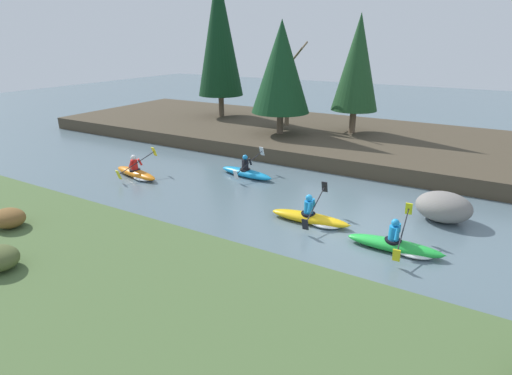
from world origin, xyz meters
name	(u,v)px	position (x,y,z in m)	size (l,w,h in m)	color
ground_plane	(343,231)	(0.00, 0.00, 0.00)	(90.00, 90.00, 0.00)	slate
riverbank_near	(236,350)	(0.00, -6.42, 0.28)	(44.00, 6.34, 0.56)	#4C6638
riverbank_far	(408,147)	(0.00, 10.69, 0.37)	(44.00, 10.71, 0.73)	#473D2D
conifer_tree_far_left	(219,33)	(-12.61, 11.44, 6.14)	(3.00, 3.00, 9.39)	brown
conifer_tree_left	(281,67)	(-6.66, 8.63, 4.36)	(3.21, 3.21, 6.05)	brown
conifer_tree_mid_left	(357,63)	(-3.19, 10.91, 4.56)	(2.57, 2.57, 6.38)	brown
bare_tree_upstream	(288,87)	(-7.36, 11.06, 3.06)	(2.75, 2.72, 4.92)	#7A664C
shrub_clump_nearest	(9,218)	(-8.37, -5.79, 0.84)	(1.03, 0.86, 0.56)	brown
kayaker_lead	(398,245)	(1.80, -0.50, 0.20)	(2.78, 2.07, 1.20)	green
kayaker_middle	(313,218)	(-1.07, 0.02, 0.20)	(2.79, 2.07, 1.20)	yellow
kayaker_trailing	(247,172)	(-5.49, 3.03, 0.22)	(2.79, 2.07, 1.20)	#1993D6
kayaker_far_back	(137,173)	(-9.66, 0.52, 0.20)	(2.79, 2.06, 1.20)	orange
boulder_midstream	(444,207)	(2.65, 2.41, 0.51)	(1.80, 1.40, 1.01)	gray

